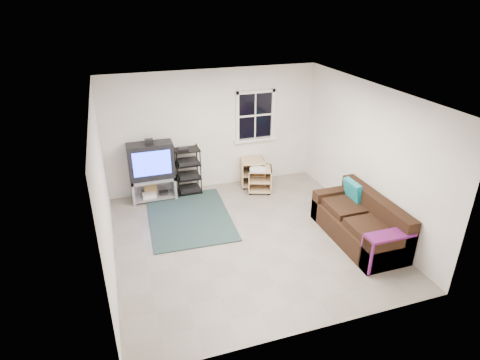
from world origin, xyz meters
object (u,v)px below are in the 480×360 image
object	(u,v)px
tv_unit	(151,167)
side_table_left	(252,171)
side_table_right	(260,177)
sofa	(361,224)
av_rack	(188,174)

from	to	relation	value
tv_unit	side_table_left	world-z (taller)	tv_unit
side_table_right	sofa	distance (m)	2.56
av_rack	side_table_left	xyz separation A→B (m)	(1.45, -0.03, -0.13)
av_rack	side_table_right	bearing A→B (deg)	-13.79
av_rack	sofa	bearing A→B (deg)	-47.20
side_table_left	side_table_right	world-z (taller)	side_table_left
av_rack	side_table_left	world-z (taller)	av_rack
av_rack	side_table_left	distance (m)	1.46
tv_unit	av_rack	distance (m)	0.81
sofa	av_rack	bearing A→B (deg)	132.80
side_table_left	sofa	size ratio (longest dim) A/B	0.32
tv_unit	av_rack	xyz separation A→B (m)	(0.76, 0.04, -0.28)
side_table_right	side_table_left	bearing A→B (deg)	98.91
tv_unit	sofa	xyz separation A→B (m)	(3.27, -2.68, -0.43)
av_rack	side_table_right	world-z (taller)	av_rack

